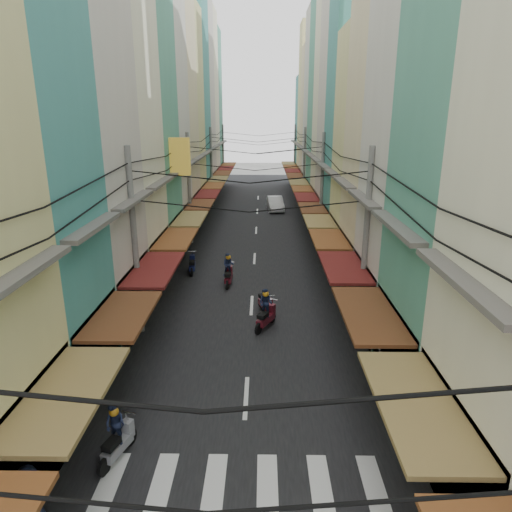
# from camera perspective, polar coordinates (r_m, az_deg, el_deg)

# --- Properties ---
(ground) EXTENTS (160.00, 160.00, 0.00)m
(ground) POSITION_cam_1_polar(r_m,az_deg,el_deg) (18.20, -1.01, -13.72)
(ground) COLOR #60605B
(ground) RESTS_ON ground
(road) EXTENTS (10.00, 80.00, 0.02)m
(road) POSITION_cam_1_polar(r_m,az_deg,el_deg) (36.82, -0.02, 2.48)
(road) COLOR black
(road) RESTS_ON ground
(sidewalk_left) EXTENTS (3.00, 80.00, 0.06)m
(sidewalk_left) POSITION_cam_1_polar(r_m,az_deg,el_deg) (37.48, -10.02, 2.51)
(sidewalk_left) COLOR gray
(sidewalk_left) RESTS_ON ground
(sidewalk_right) EXTENTS (3.00, 80.00, 0.06)m
(sidewalk_right) POSITION_cam_1_polar(r_m,az_deg,el_deg) (37.29, 10.02, 2.43)
(sidewalk_right) COLOR gray
(sidewalk_right) RESTS_ON ground
(crosswalk) EXTENTS (7.55, 2.40, 0.01)m
(crosswalk) POSITION_cam_1_polar(r_m,az_deg,el_deg) (13.40, -1.92, -26.90)
(crosswalk) COLOR silver
(crosswalk) RESTS_ON ground
(building_row_left) EXTENTS (7.80, 67.67, 23.70)m
(building_row_left) POSITION_cam_1_polar(r_m,az_deg,el_deg) (33.27, -14.57, 17.39)
(building_row_left) COLOR beige
(building_row_left) RESTS_ON ground
(building_row_right) EXTENTS (7.80, 68.98, 22.59)m
(building_row_right) POSITION_cam_1_polar(r_m,az_deg,el_deg) (32.90, 14.43, 16.77)
(building_row_right) COLOR teal
(building_row_right) RESTS_ON ground
(utility_poles) EXTENTS (10.20, 66.13, 8.20)m
(utility_poles) POSITION_cam_1_polar(r_m,az_deg,el_deg) (30.75, -0.17, 12.03)
(utility_poles) COLOR slate
(utility_poles) RESTS_ON ground
(white_car) EXTENTS (5.11, 2.35, 1.76)m
(white_car) POSITION_cam_1_polar(r_m,az_deg,el_deg) (47.18, 2.41, 5.72)
(white_car) COLOR silver
(white_car) RESTS_ON ground
(bicycle) EXTENTS (1.79, 1.25, 1.15)m
(bicycle) POSITION_cam_1_polar(r_m,az_deg,el_deg) (19.79, 18.75, -12.00)
(bicycle) COLOR black
(bicycle) RESTS_ON ground
(moving_scooters) EXTENTS (4.95, 17.89, 1.89)m
(moving_scooters) POSITION_cam_1_polar(r_m,az_deg,el_deg) (21.82, -4.26, -6.66)
(moving_scooters) COLOR black
(moving_scooters) RESTS_ON ground
(parked_scooters) EXTENTS (13.32, 15.15, 0.99)m
(parked_scooters) POSITION_cam_1_polar(r_m,az_deg,el_deg) (14.19, 16.91, -22.36)
(parked_scooters) COLOR black
(parked_scooters) RESTS_ON ground
(pedestrians) EXTENTS (13.65, 25.85, 2.19)m
(pedestrians) POSITION_cam_1_polar(r_m,az_deg,el_deg) (20.01, -12.24, -7.84)
(pedestrians) COLOR black
(pedestrians) RESTS_ON ground
(market_umbrella) EXTENTS (2.05, 2.05, 2.16)m
(market_umbrella) POSITION_cam_1_polar(r_m,az_deg,el_deg) (15.17, 27.12, -14.29)
(market_umbrella) COLOR #B2B2B7
(market_umbrella) RESTS_ON ground
(traffic_sign) EXTENTS (0.10, 0.58, 2.62)m
(traffic_sign) POSITION_cam_1_polar(r_m,az_deg,el_deg) (17.10, 15.32, -9.36)
(traffic_sign) COLOR slate
(traffic_sign) RESTS_ON ground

